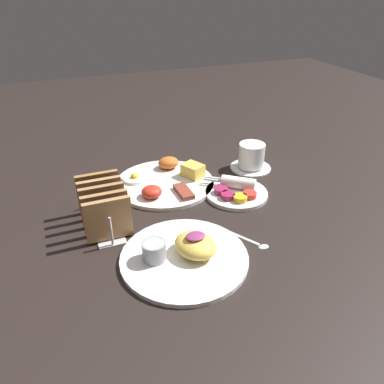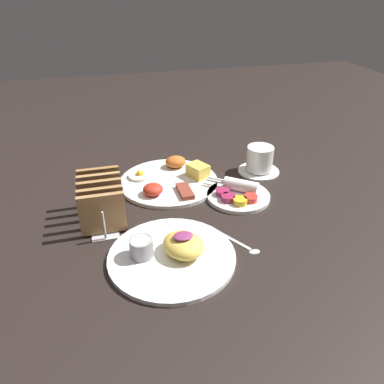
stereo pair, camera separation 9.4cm
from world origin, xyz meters
TOP-DOWN VIEW (x-y plane):
  - ground_plane at (0.00, 0.00)m, footprint 3.00×3.00m
  - plate_breakfast at (0.04, 0.17)m, footprint 0.27×0.27m
  - plate_condiments at (0.19, 0.04)m, footprint 0.16×0.16m
  - plate_foreground at (-0.02, -0.15)m, footprint 0.26×0.26m
  - toast_rack at (-0.15, 0.03)m, footprint 0.10×0.18m
  - coffee_cup at (0.30, 0.17)m, footprint 0.12×0.12m
  - teaspoon at (0.13, -0.14)m, footprint 0.08×0.11m

SIDE VIEW (x-z plane):
  - ground_plane at x=0.00m, z-range 0.00..0.00m
  - teaspoon at x=0.13m, z-range 0.00..0.01m
  - plate_breakfast at x=0.04m, z-range -0.01..0.03m
  - plate_condiments at x=0.19m, z-range -0.01..0.03m
  - plate_foreground at x=-0.02m, z-range -0.01..0.04m
  - coffee_cup at x=0.30m, z-range 0.00..0.08m
  - toast_rack at x=-0.15m, z-range 0.00..0.10m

